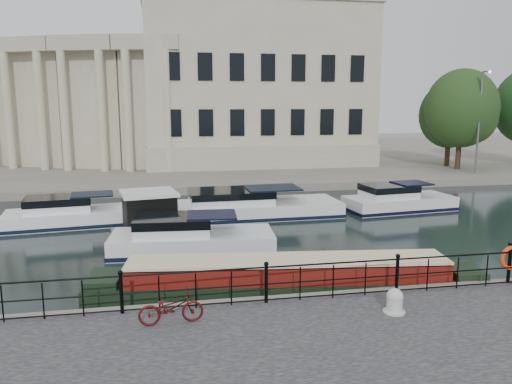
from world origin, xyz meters
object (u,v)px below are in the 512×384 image
narrowboat (288,283)px  harbour_hut (149,216)px  mooring_bollard (395,301)px  bicycle (171,308)px  life_ring_post (511,258)px

narrowboat → harbour_hut: size_ratio=3.45×
mooring_bollard → bicycle: bearing=176.1°
bicycle → mooring_bollard: bearing=-97.7°
narrowboat → harbour_hut: bearing=126.3°
narrowboat → life_ring_post: bearing=-8.2°
narrowboat → harbour_hut: harbour_hut is taller
mooring_bollard → life_ring_post: bearing=16.9°
bicycle → life_ring_post: 10.64m
mooring_bollard → narrowboat: 3.91m
narrowboat → bicycle: bearing=-136.7°
life_ring_post → harbour_hut: (-11.38, 10.02, -0.42)m
narrowboat → harbour_hut: (-4.62, 8.20, 0.59)m
mooring_bollard → narrowboat: (-2.17, 3.22, -0.50)m
harbour_hut → mooring_bollard: bearing=-68.9°
life_ring_post → harbour_hut: 15.17m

